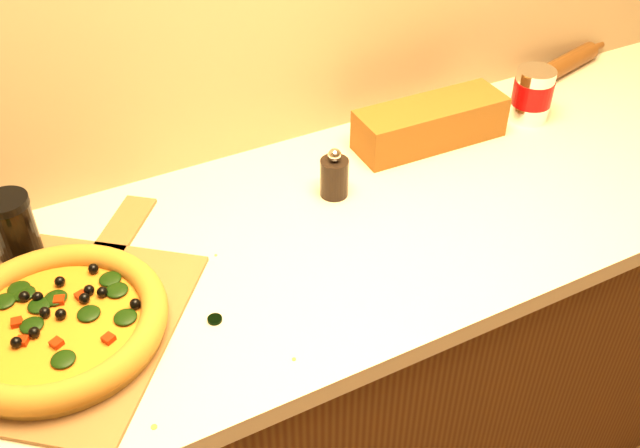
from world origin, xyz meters
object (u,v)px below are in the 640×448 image
Objects in this scene: coffee_canister at (532,94)px; pizza_peel at (63,320)px; dark_jar at (14,228)px; pepper_grinder at (334,176)px; pizza at (56,323)px; rolling_pin at (565,64)px.

pizza_peel is at bearing -172.14° from coffee_canister.
pizza_peel is 0.22m from dark_jar.
pepper_grinder is at bearing -9.40° from dark_jar.
pizza reaches higher than rolling_pin.
dark_jar is at bearing -176.22° from rolling_pin.
pizza is at bearing -85.39° from dark_jar.
pepper_grinder is at bearing 13.16° from pizza.
dark_jar is at bearing 94.61° from pizza.
dark_jar is (-1.41, -0.09, 0.04)m from rolling_pin.
dark_jar reaches higher than coffee_canister.
dark_jar reaches higher than pizza_peel.
coffee_canister is 0.96× the size of dark_jar.
rolling_pin is (1.38, 0.30, 0.02)m from pizza_peel.
rolling_pin is at bearing 13.56° from pepper_grinder.
pizza_peel is 1.15m from coffee_canister.
rolling_pin is (1.39, 0.33, -0.01)m from pizza.
pizza is 2.84× the size of coffee_canister.
dark_jar reaches higher than pizza.
pizza is 3.27× the size of pepper_grinder.
dark_jar is (-0.03, 0.20, 0.06)m from pizza_peel.
rolling_pin is 1.42m from dark_jar.
rolling_pin is 2.68× the size of dark_jar.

